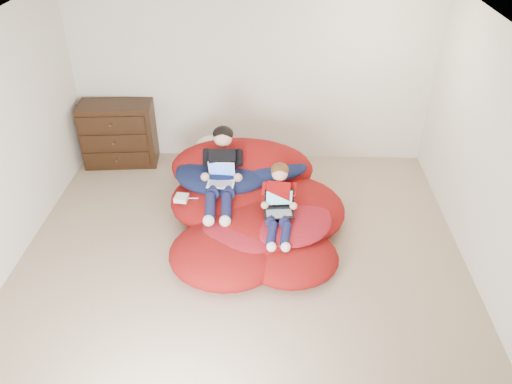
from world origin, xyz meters
name	(u,v)px	position (x,y,z in m)	size (l,w,h in m)	color
room_shell	(241,251)	(0.00, 0.00, 0.22)	(5.10, 5.10, 2.77)	tan
dresser	(119,134)	(-1.90, 2.23, 0.46)	(1.07, 0.62, 0.92)	black
beanbag_pile	(252,206)	(0.09, 0.79, 0.26)	(2.21, 2.36, 0.88)	maroon
cream_pillow	(214,146)	(-0.46, 1.62, 0.62)	(0.46, 0.29, 0.29)	beige
older_boy	(222,169)	(-0.28, 0.92, 0.70)	(0.35, 1.13, 0.75)	black
younger_boy	(279,200)	(0.41, 0.42, 0.61)	(0.30, 0.88, 0.64)	#9E0E0D
laptop_white	(221,177)	(-0.28, 0.84, 0.63)	(0.33, 0.29, 0.23)	white
laptop_black	(279,206)	(0.41, 0.39, 0.55)	(0.35, 0.28, 0.24)	black
power_adapter	(182,198)	(-0.74, 0.69, 0.42)	(0.15, 0.15, 0.06)	white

